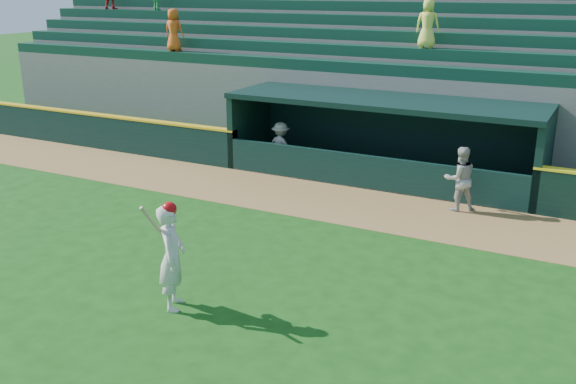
# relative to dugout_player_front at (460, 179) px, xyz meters

# --- Properties ---
(ground) EXTENTS (120.00, 120.00, 0.00)m
(ground) POSITION_rel_dugout_player_front_xyz_m (-2.81, -5.88, -0.85)
(ground) COLOR #154812
(ground) RESTS_ON ground
(warning_track) EXTENTS (40.00, 3.00, 0.01)m
(warning_track) POSITION_rel_dugout_player_front_xyz_m (-2.81, -0.98, -0.85)
(warning_track) COLOR olive
(warning_track) RESTS_ON ground
(field_wall_left) EXTENTS (15.50, 0.30, 1.20)m
(field_wall_left) POSITION_rel_dugout_player_front_xyz_m (-15.06, 0.67, -0.25)
(field_wall_left) COLOR black
(field_wall_left) RESTS_ON ground
(wall_stripe_left) EXTENTS (15.50, 0.32, 0.06)m
(wall_stripe_left) POSITION_rel_dugout_player_front_xyz_m (-15.06, 0.67, 0.38)
(wall_stripe_left) COLOR yellow
(wall_stripe_left) RESTS_ON field_wall_left
(dugout_player_front) EXTENTS (1.05, 1.00, 1.71)m
(dugout_player_front) POSITION_rel_dugout_player_front_xyz_m (0.00, 0.00, 0.00)
(dugout_player_front) COLOR #AAAAA4
(dugout_player_front) RESTS_ON ground
(dugout_player_inside) EXTENTS (1.10, 0.76, 1.56)m
(dugout_player_inside) POSITION_rel_dugout_player_front_xyz_m (-5.91, 1.16, -0.08)
(dugout_player_inside) COLOR #A9A9A4
(dugout_player_inside) RESTS_ON ground
(dugout) EXTENTS (9.40, 2.80, 2.46)m
(dugout) POSITION_rel_dugout_player_front_xyz_m (-2.81, 2.13, 0.50)
(dugout) COLOR #62625D
(dugout) RESTS_ON ground
(stands) EXTENTS (34.50, 6.25, 6.63)m
(stands) POSITION_rel_dugout_player_front_xyz_m (-2.82, 6.69, 1.53)
(stands) COLOR slate
(stands) RESTS_ON ground
(batter_at_plate) EXTENTS (0.75, 0.90, 2.06)m
(batter_at_plate) POSITION_rel_dugout_player_front_xyz_m (-3.33, -7.77, 0.16)
(batter_at_plate) COLOR silver
(batter_at_plate) RESTS_ON ground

